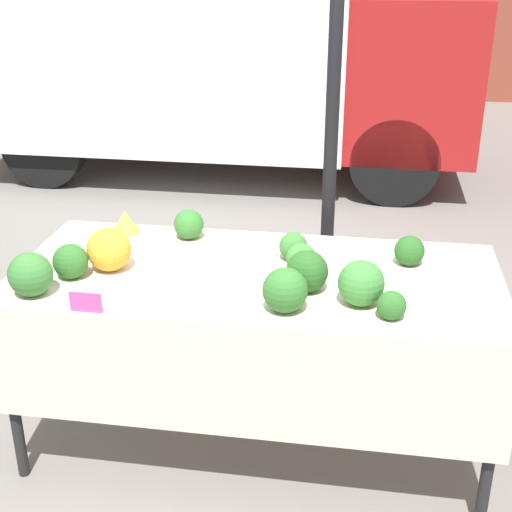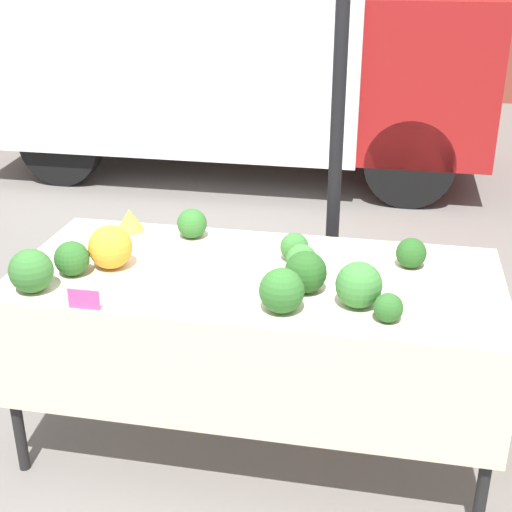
# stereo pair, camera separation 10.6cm
# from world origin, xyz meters

# --- Properties ---
(ground_plane) EXTENTS (40.00, 40.00, 0.00)m
(ground_plane) POSITION_xyz_m (0.00, 0.00, 0.00)
(ground_plane) COLOR slate
(tent_pole) EXTENTS (0.07, 0.07, 2.23)m
(tent_pole) POSITION_xyz_m (0.27, 0.76, 1.11)
(tent_pole) COLOR black
(tent_pole) RESTS_ON ground_plane
(parked_truck) EXTENTS (4.94, 2.23, 2.35)m
(parked_truck) POSITION_xyz_m (-1.21, 4.50, 1.28)
(parked_truck) COLOR white
(parked_truck) RESTS_ON ground_plane
(market_table) EXTENTS (2.14, 0.96, 0.90)m
(market_table) POSITION_xyz_m (0.00, -0.07, 0.80)
(market_table) COLOR beige
(market_table) RESTS_ON ground_plane
(orange_cauliflower) EXTENTS (0.20, 0.20, 0.20)m
(orange_cauliflower) POSITION_xyz_m (-0.64, -0.07, 1.00)
(orange_cauliflower) COLOR orange
(orange_cauliflower) RESTS_ON market_table
(romanesco_head) EXTENTS (0.14, 0.14, 0.11)m
(romanesco_head) POSITION_xyz_m (-0.72, 0.37, 0.96)
(romanesco_head) COLOR #93B238
(romanesco_head) RESTS_ON market_table
(broccoli_head_0) EXTENTS (0.18, 0.18, 0.18)m
(broccoli_head_0) POSITION_xyz_m (0.24, -0.14, 0.99)
(broccoli_head_0) COLOR #23511E
(broccoli_head_0) RESTS_ON market_table
(broccoli_head_1) EXTENTS (0.18, 0.18, 0.18)m
(broccoli_head_1) POSITION_xyz_m (0.17, -0.33, 0.99)
(broccoli_head_1) COLOR #2D6628
(broccoli_head_1) RESTS_ON market_table
(broccoli_head_2) EXTENTS (0.11, 0.11, 0.11)m
(broccoli_head_2) POSITION_xyz_m (0.58, -0.33, 0.96)
(broccoli_head_2) COLOR #285B23
(broccoli_head_2) RESTS_ON market_table
(broccoli_head_3) EXTENTS (0.18, 0.18, 0.18)m
(broccoli_head_3) POSITION_xyz_m (-0.88, -0.36, 0.99)
(broccoli_head_3) COLOR #336B2D
(broccoli_head_3) RESTS_ON market_table
(broccoli_head_4) EXTENTS (0.15, 0.15, 0.15)m
(broccoli_head_4) POSITION_xyz_m (-0.39, 0.34, 0.97)
(broccoli_head_4) COLOR #2D6628
(broccoli_head_4) RESTS_ON market_table
(broccoli_head_5) EXTENTS (0.14, 0.14, 0.14)m
(broccoli_head_5) POSITION_xyz_m (0.67, 0.19, 0.97)
(broccoli_head_5) COLOR #23511E
(broccoli_head_5) RESTS_ON market_table
(broccoli_head_6) EXTENTS (0.13, 0.13, 0.13)m
(broccoli_head_6) POSITION_xyz_m (0.15, 0.17, 0.97)
(broccoli_head_6) COLOR #336B2D
(broccoli_head_6) RESTS_ON market_table
(broccoli_head_7) EXTENTS (0.14, 0.14, 0.14)m
(broccoli_head_7) POSITION_xyz_m (0.20, 0.03, 0.97)
(broccoli_head_7) COLOR #387533
(broccoli_head_7) RESTS_ON market_table
(broccoli_head_8) EXTENTS (0.19, 0.19, 0.19)m
(broccoli_head_8) POSITION_xyz_m (0.46, -0.23, 0.99)
(broccoli_head_8) COLOR #387533
(broccoli_head_8) RESTS_ON market_table
(broccoli_head_9) EXTENTS (0.15, 0.15, 0.15)m
(broccoli_head_9) POSITION_xyz_m (-0.78, -0.17, 0.98)
(broccoli_head_9) COLOR #285B23
(broccoli_head_9) RESTS_ON market_table
(price_sign) EXTENTS (0.13, 0.01, 0.09)m
(price_sign) POSITION_xyz_m (-0.60, -0.47, 0.94)
(price_sign) COLOR #EF4793
(price_sign) RESTS_ON market_table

